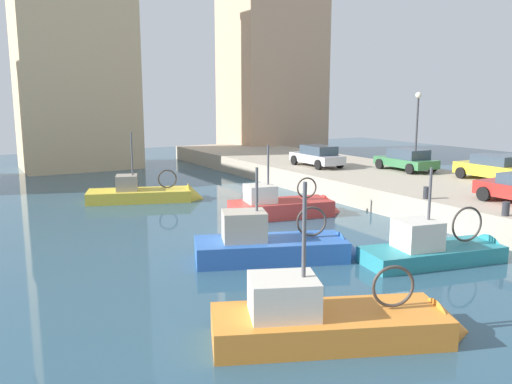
# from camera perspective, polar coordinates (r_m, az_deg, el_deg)

# --- Properties ---
(water_surface) EXTENTS (80.00, 80.00, 0.00)m
(water_surface) POSITION_cam_1_polar(r_m,az_deg,el_deg) (22.38, 0.89, -4.69)
(water_surface) COLOR #2D5166
(water_surface) RESTS_ON ground
(quay_wall) EXTENTS (9.00, 56.00, 1.20)m
(quay_wall) POSITION_cam_1_polar(r_m,az_deg,el_deg) (29.68, 20.36, -0.43)
(quay_wall) COLOR #ADA08C
(quay_wall) RESTS_ON ground
(fishing_boat_blue) EXTENTS (6.42, 3.98, 4.26)m
(fishing_boat_blue) POSITION_cam_1_polar(r_m,az_deg,el_deg) (19.17, 2.53, -6.82)
(fishing_boat_blue) COLOR #2D60B7
(fishing_boat_blue) RESTS_ON ground
(fishing_boat_yellow) EXTENTS (6.70, 3.92, 4.76)m
(fishing_boat_yellow) POSITION_cam_1_polar(r_m,az_deg,el_deg) (30.31, -11.61, -0.74)
(fishing_boat_yellow) COLOR gold
(fishing_boat_yellow) RESTS_ON ground
(fishing_boat_red) EXTENTS (5.94, 3.08, 4.43)m
(fishing_boat_red) POSITION_cam_1_polar(r_m,az_deg,el_deg) (26.04, 3.36, -2.29)
(fishing_boat_red) COLOR #BC3833
(fishing_boat_red) RESTS_ON ground
(fishing_boat_teal) EXTENTS (6.07, 2.88, 4.19)m
(fishing_boat_teal) POSITION_cam_1_polar(r_m,az_deg,el_deg) (20.02, 19.27, -6.60)
(fishing_boat_teal) COLOR teal
(fishing_boat_teal) RESTS_ON ground
(fishing_boat_orange) EXTENTS (6.59, 4.17, 4.73)m
(fishing_boat_orange) POSITION_cam_1_polar(r_m,az_deg,el_deg) (13.34, 9.14, -14.82)
(fishing_boat_orange) COLOR orange
(fishing_boat_orange) RESTS_ON ground
(parked_car_silver) EXTENTS (2.00, 4.22, 1.40)m
(parked_car_silver) POSITION_cam_1_polar(r_m,az_deg,el_deg) (35.24, 6.62, 3.90)
(parked_car_silver) COLOR #B7B7BC
(parked_car_silver) RESTS_ON quay_wall
(parked_car_yellow) EXTENTS (1.95, 3.94, 1.42)m
(parked_car_yellow) POSITION_cam_1_polar(r_m,az_deg,el_deg) (31.86, 24.13, 2.43)
(parked_car_yellow) COLOR gold
(parked_car_yellow) RESTS_ON quay_wall
(parked_car_green) EXTENTS (2.16, 4.06, 1.36)m
(parked_car_green) POSITION_cam_1_polar(r_m,az_deg,el_deg) (34.35, 15.91, 3.39)
(parked_car_green) COLOR #387547
(parked_car_green) RESTS_ON quay_wall
(mooring_bollard_mid) EXTENTS (0.28, 0.28, 0.55)m
(mooring_bollard_mid) POSITION_cam_1_polar(r_m,az_deg,el_deg) (22.70, 25.32, -1.65)
(mooring_bollard_mid) COLOR #2D2D33
(mooring_bollard_mid) RESTS_ON quay_wall
(mooring_bollard_north) EXTENTS (0.28, 0.28, 0.55)m
(mooring_bollard_north) POSITION_cam_1_polar(r_m,az_deg,el_deg) (25.14, 17.88, -0.08)
(mooring_bollard_north) COLOR #2D2D33
(mooring_bollard_north) RESTS_ON quay_wall
(quay_streetlamp) EXTENTS (0.36, 0.36, 4.83)m
(quay_streetlamp) POSITION_cam_1_polar(r_m,az_deg,el_deg) (33.09, 16.98, 7.53)
(quay_streetlamp) COLOR #38383D
(quay_streetlamp) RESTS_ON quay_wall
(waterfront_building_west) EXTENTS (9.19, 6.67, 19.23)m
(waterfront_building_west) POSITION_cam_1_polar(r_m,az_deg,el_deg) (45.69, -19.03, 14.56)
(waterfront_building_west) COLOR #D1B284
(waterfront_building_west) RESTS_ON ground
(waterfront_building_central) EXTENTS (9.29, 7.67, 22.70)m
(waterfront_building_central) POSITION_cam_1_polar(r_m,az_deg,el_deg) (54.53, 1.72, 16.14)
(waterfront_building_central) COLOR tan
(waterfront_building_central) RESTS_ON ground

